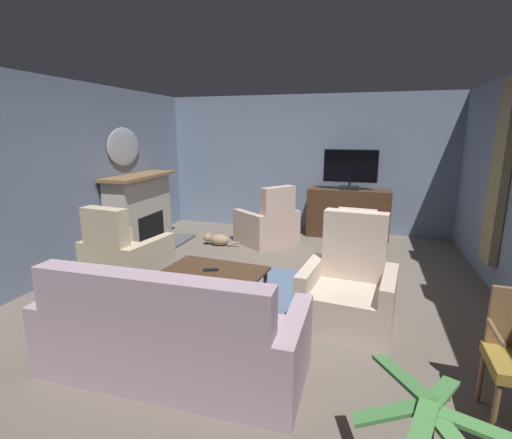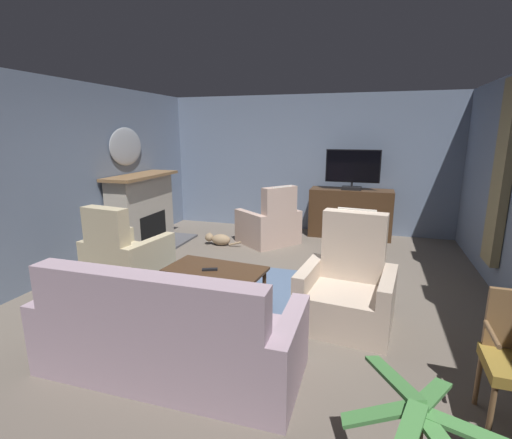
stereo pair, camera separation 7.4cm
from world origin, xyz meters
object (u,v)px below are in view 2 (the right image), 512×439
Objects in this scene: tv_cabinet at (350,214)px; sofa_floral at (167,338)px; armchair_near_window at (347,291)px; armchair_beside_cabinet at (270,225)px; armchair_by_fireplace at (126,261)px; fireplace at (143,212)px; tv_remote at (210,269)px; wall_mirror_oval at (126,147)px; cat at (219,239)px; television at (353,169)px; coffee_table at (216,273)px.

sofa_floral is at bearing -103.94° from tv_cabinet.
armchair_near_window reaches higher than armchair_beside_cabinet.
tv_cabinet is 1.38× the size of armchair_by_fireplace.
fireplace is 9.31× the size of tv_remote.
tv_cabinet is 3.82m from tv_remote.
armchair_near_window is (2.78, -0.14, 0.01)m from armchair_by_fireplace.
wall_mirror_oval is 4.44m from armchair_near_window.
sofa_floral reaches higher than cat.
television is 1.85m from armchair_beside_cabinet.
armchair_near_window reaches higher than cat.
wall_mirror_oval is at bearing -161.74° from armchair_beside_cabinet.
armchair_near_window is at bearing -2.99° from armchair_by_fireplace.
wall_mirror_oval is (-0.25, 0.00, 1.12)m from fireplace.
tv_cabinet is at bearing 51.65° from armchair_by_fireplace.
cat is at bearing 17.51° from fireplace.
coffee_table is 0.94× the size of armchair_beside_cabinet.
armchair_by_fireplace is 1.63× the size of cat.
cat is (1.24, 0.39, -0.49)m from fireplace.
coffee_table is 2.64m from armchair_beside_cabinet.
television reaches higher than cat.
wall_mirror_oval is 0.79× the size of armchair_by_fireplace.
armchair_near_window is at bearing -26.49° from fireplace.
armchair_by_fireplace is at bearing 134.48° from sofa_floral.
sofa_floral is at bearing -135.97° from armchair_near_window.
armchair_near_window is (1.44, 0.08, -0.07)m from coffee_table.
coffee_table is 0.53× the size of sofa_floral.
fireplace is 2.88m from tv_remote.
armchair_beside_cabinet is at bearing 24.17° from cat.
armchair_beside_cabinet is at bearing 18.26° from wall_mirror_oval.
wall_mirror_oval is 2.23m from cat.
tv_cabinet is at bearing 70.22° from coffee_table.
wall_mirror_oval reaches higher than armchair_by_fireplace.
armchair_near_window is (1.35, 1.31, 0.03)m from sofa_floral.
wall_mirror_oval is 4.01m from television.
coffee_table is 6.74× the size of tv_remote.
armchair_near_window reaches higher than armchair_by_fireplace.
coffee_table is 2.46m from cat.
armchair_by_fireplace is at bearing -128.81° from television.
wall_mirror_oval reaches higher than tv_cabinet.
television reaches higher than armchair_near_window.
television is 4.93m from sofa_floral.
fireplace is 1.30× the size of armchair_beside_cabinet.
armchair_by_fireplace is 2.09m from cat.
tv_cabinet is 1.55× the size of television.
tv_cabinet is 2.24× the size of cat.
television is at bearing 75.90° from sofa_floral.
armchair_near_window is at bearing -87.04° from television.
coffee_table is (-1.27, -3.47, -0.88)m from television.
tv_remote is at bearing -110.16° from television.
cat is at bearing -91.43° from tv_remote.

